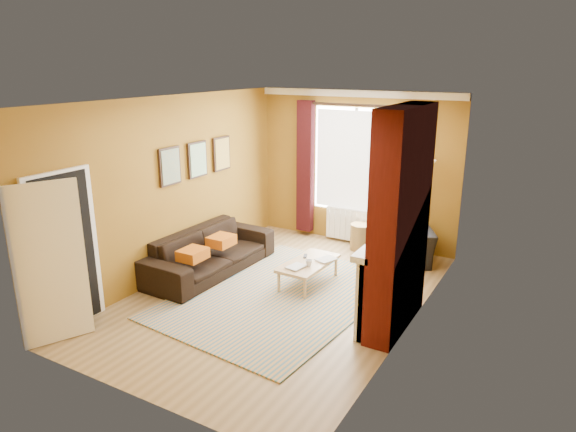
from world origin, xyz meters
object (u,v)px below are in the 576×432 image
at_px(coffee_table, 309,264).
at_px(wicker_stool, 361,237).
at_px(armchair, 402,246).
at_px(floor_lamp, 426,182).
at_px(sofa, 210,252).

height_order(coffee_table, wicker_stool, wicker_stool).
distance_m(armchair, coffee_table, 1.79).
bearing_deg(wicker_stool, floor_lamp, -2.56).
relative_size(sofa, floor_lamp, 1.34).
height_order(armchair, floor_lamp, floor_lamp).
height_order(armchair, coffee_table, armchair).
xyz_separation_m(armchair, coffee_table, (-0.97, -1.50, 0.01)).
bearing_deg(sofa, coffee_table, -75.63).
distance_m(armchair, floor_lamp, 1.13).
distance_m(sofa, armchair, 3.17).
xyz_separation_m(sofa, wicker_stool, (1.71, 2.18, -0.11)).
bearing_deg(armchair, coffee_table, 28.77).
bearing_deg(wicker_stool, sofa, -128.05).
bearing_deg(sofa, armchair, -52.26).
height_order(armchair, wicker_stool, armchair).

